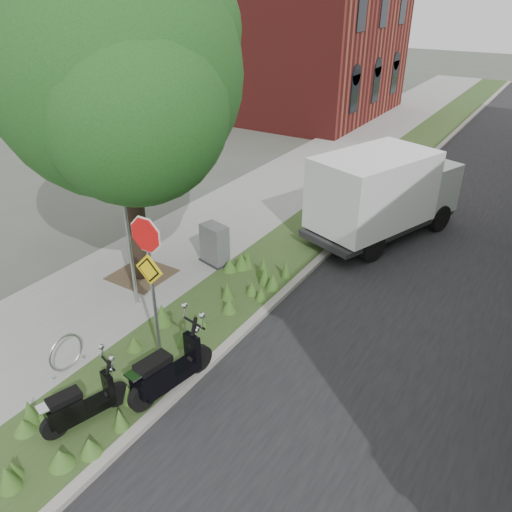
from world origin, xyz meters
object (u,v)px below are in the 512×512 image
Objects in this scene: sign_assembly at (149,262)px; scooter_far at (163,376)px; box_truck at (383,191)px; utility_cabinet at (215,245)px; scooter_near at (76,409)px.

scooter_far is (0.77, -0.73, -1.77)m from sign_assembly.
box_truck is (0.93, 8.60, 0.90)m from scooter_far.
utility_cabinet is (-2.17, 4.51, 0.08)m from scooter_far.
utility_cabinet is (-1.42, 5.84, 0.15)m from scooter_near.
box_truck is at bearing 77.87° from sign_assembly.
utility_cabinet is at bearing 115.64° from scooter_far.
scooter_near is 10.11m from box_truck.
scooter_far is 8.69m from box_truck.
sign_assembly is at bearing 90.47° from scooter_near.
utility_cabinet is at bearing 110.30° from sign_assembly.
scooter_far is at bearing -43.55° from sign_assembly.
scooter_far is at bearing -96.15° from box_truck.
sign_assembly reaches higher than scooter_near.
box_truck reaches higher than utility_cabinet.
utility_cabinet is (-1.40, 3.78, -1.69)m from sign_assembly.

